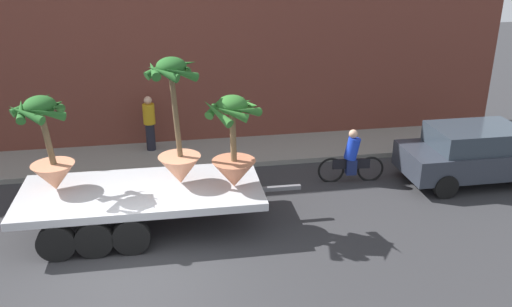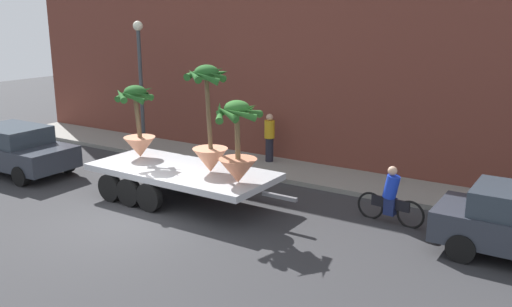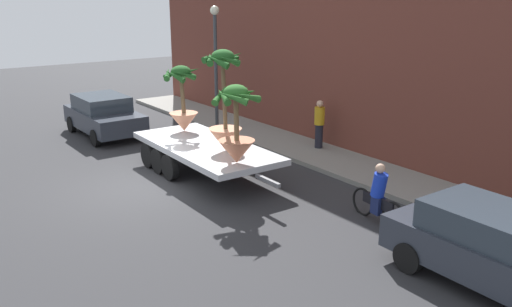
# 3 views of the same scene
# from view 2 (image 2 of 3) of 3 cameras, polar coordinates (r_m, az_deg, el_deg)

# --- Properties ---
(ground_plane) EXTENTS (60.00, 60.00, 0.00)m
(ground_plane) POSITION_cam_2_polar(r_m,az_deg,el_deg) (14.61, -13.17, -6.96)
(ground_plane) COLOR #2D2D30
(sidewalk) EXTENTS (24.00, 2.20, 0.15)m
(sidewalk) POSITION_cam_2_polar(r_m,az_deg,el_deg) (19.09, -0.12, -1.20)
(sidewalk) COLOR gray
(sidewalk) RESTS_ON ground
(building_facade) EXTENTS (24.00, 1.20, 8.17)m
(building_facade) POSITION_cam_2_polar(r_m,az_deg,el_deg) (19.86, 2.56, 11.15)
(building_facade) COLOR brown
(building_facade) RESTS_ON ground
(flatbed_trailer) EXTENTS (6.47, 2.48, 0.98)m
(flatbed_trailer) POSITION_cam_2_polar(r_m,az_deg,el_deg) (15.78, -8.45, -2.18)
(flatbed_trailer) COLOR #B7BABF
(flatbed_trailer) RESTS_ON ground
(potted_palm_rear) EXTENTS (1.23, 1.28, 2.95)m
(potted_palm_rear) POSITION_cam_2_polar(r_m,az_deg,el_deg) (14.86, -4.96, 2.56)
(potted_palm_rear) COLOR tan
(potted_palm_rear) RESTS_ON flatbed_trailer
(potted_palm_middle) EXTENTS (1.29, 1.43, 2.19)m
(potted_palm_middle) POSITION_cam_2_polar(r_m,az_deg,el_deg) (16.83, -12.30, 2.89)
(potted_palm_middle) COLOR tan
(potted_palm_middle) RESTS_ON flatbed_trailer
(potted_palm_front) EXTENTS (1.36, 1.27, 2.16)m
(potted_palm_front) POSITION_cam_2_polar(r_m,az_deg,el_deg) (13.90, -1.94, 0.65)
(potted_palm_front) COLOR #C17251
(potted_palm_front) RESTS_ON flatbed_trailer
(cyclist) EXTENTS (1.84, 0.38, 1.54)m
(cyclist) POSITION_cam_2_polar(r_m,az_deg,el_deg) (14.36, 13.95, -4.55)
(cyclist) COLOR black
(cyclist) RESTS_ON ground
(trailing_car) EXTENTS (4.17, 2.01, 1.58)m
(trailing_car) POSITION_cam_2_polar(r_m,az_deg,el_deg) (19.96, -23.86, 0.46)
(trailing_car) COLOR #2D333D
(trailing_car) RESTS_ON ground
(pedestrian_near_gate) EXTENTS (0.36, 0.36, 1.71)m
(pedestrian_near_gate) POSITION_cam_2_polar(r_m,az_deg,el_deg) (19.07, 1.43, 1.77)
(pedestrian_near_gate) COLOR black
(pedestrian_near_gate) RESTS_ON sidewalk
(street_lamp) EXTENTS (0.36, 0.36, 4.83)m
(street_lamp) POSITION_cam_2_polar(r_m,az_deg,el_deg) (20.65, -12.06, 8.60)
(street_lamp) COLOR #383D42
(street_lamp) RESTS_ON sidewalk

